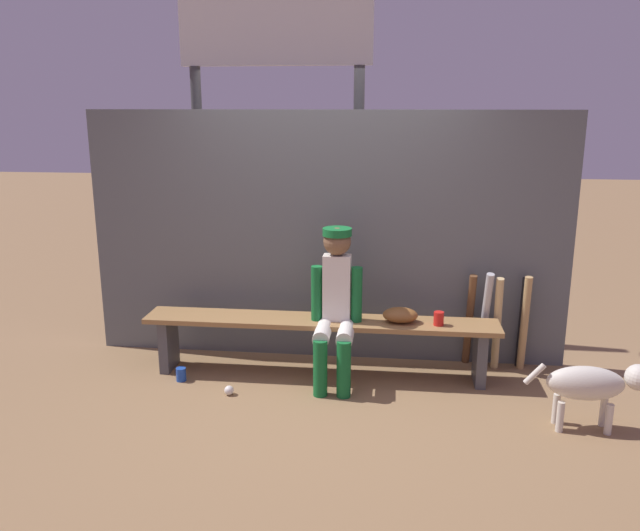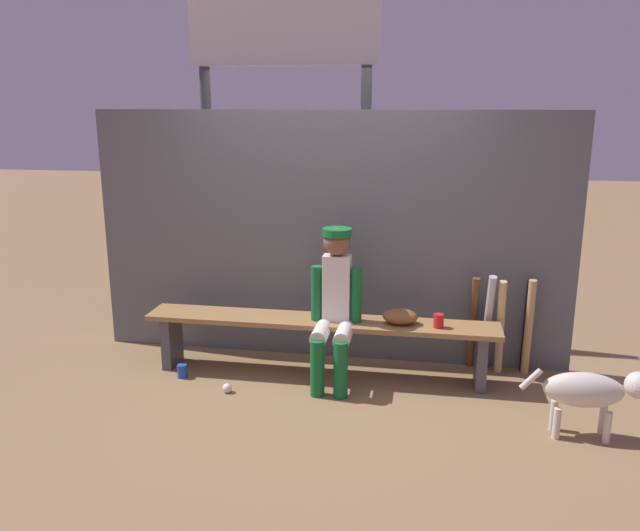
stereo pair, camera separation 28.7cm
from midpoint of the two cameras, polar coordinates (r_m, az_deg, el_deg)
The scene contains 15 objects.
ground_plane at distance 5.38m, azimuth -1.55°, elevation -9.75°, with size 30.00×30.00×0.00m, color olive.
chainlink_fence at distance 5.47m, azimuth -0.98°, elevation 2.46°, with size 4.11×0.03×2.14m, color #595E63.
dugout_bench at distance 5.24m, azimuth -1.58°, elevation -5.87°, with size 2.88×0.36×0.49m.
player_seated at distance 5.02m, azimuth -0.24°, elevation -3.22°, with size 0.41×0.55×1.25m.
baseball_glove at distance 5.14m, azimuth 5.59°, elevation -4.44°, with size 0.28×0.20×0.12m, color brown.
bat_wood_dark at distance 5.54m, azimuth 11.75°, elevation -4.78°, with size 0.06×0.06×0.82m, color brown.
bat_aluminum_silver at distance 5.48m, azimuth 13.04°, elevation -4.81°, with size 0.06×0.06×0.88m, color #B7B7BC.
bat_wood_natural at distance 5.48m, azimuth 14.10°, elevation -5.11°, with size 0.06×0.06×0.83m, color tan.
bat_wood_tan at distance 5.56m, azimuth 16.39°, elevation -4.99°, with size 0.06×0.06×0.82m, color tan.
bat_aluminum_black at distance 5.60m, azimuth 16.23°, elevation -4.94°, with size 0.06×0.06×0.80m, color black.
baseball at distance 5.10m, azimuth -9.75°, elevation -10.95°, with size 0.07×0.07×0.07m, color white.
cup_on_ground at distance 5.41m, azimuth -13.81°, elevation -9.44°, with size 0.08×0.08×0.11m, color #1E47AD.
cup_on_bench at distance 5.11m, azimuth 8.98°, elevation -4.72°, with size 0.08×0.08×0.11m, color red.
scoreboard at distance 6.13m, azimuth -4.77°, elevation 16.99°, with size 2.05×0.27×3.58m.
dog at distance 4.74m, azimuth 21.68°, elevation -9.84°, with size 0.84×0.20×0.49m.
Camera 1 is at (0.56, -4.89, 2.19)m, focal length 35.83 mm.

